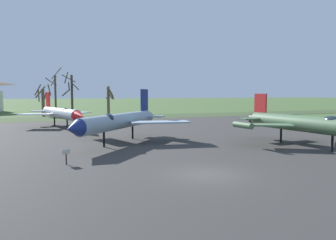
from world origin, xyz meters
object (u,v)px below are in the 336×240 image
object	(u,v)px
info_placard_front_right	(66,155)
jet_fighter_rear_left	(308,124)
info_placard_front_left	(81,128)
jet_fighter_front_left	(61,113)
jet_fighter_front_right	(119,121)

from	to	relation	value
info_placard_front_right	jet_fighter_rear_left	size ratio (longest dim) A/B	0.07
info_placard_front_left	jet_fighter_rear_left	world-z (taller)	jet_fighter_rear_left
jet_fighter_front_left	jet_fighter_front_right	bearing A→B (deg)	-75.29
jet_fighter_front_left	info_placard_front_left	distance (m)	6.88
jet_fighter_rear_left	jet_fighter_front_left	bearing A→B (deg)	127.46
info_placard_front_right	jet_fighter_rear_left	xyz separation A→B (m)	(19.84, -0.49, 1.40)
jet_fighter_front_left	jet_fighter_front_right	world-z (taller)	jet_fighter_front_right
info_placard_front_right	info_placard_front_left	bearing A→B (deg)	80.23
jet_fighter_front_left	info_placard_front_right	world-z (taller)	jet_fighter_front_left
info_placard_front_left	jet_fighter_front_right	bearing A→B (deg)	-75.83
jet_fighter_front_left	info_placard_front_right	xyz separation A→B (m)	(-1.19, -23.85, -1.38)
jet_fighter_front_left	info_placard_front_left	size ratio (longest dim) A/B	16.02
info_placard_front_left	jet_fighter_front_right	distance (m)	9.76
info_placard_front_left	jet_fighter_front_right	world-z (taller)	jet_fighter_front_right
jet_fighter_front_left	jet_fighter_rear_left	world-z (taller)	jet_fighter_front_left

